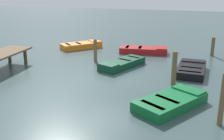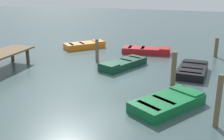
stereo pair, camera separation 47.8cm
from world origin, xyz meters
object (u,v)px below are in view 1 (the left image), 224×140
Objects in this scene: rowboat_orange at (82,45)px; rowboat_black at (191,69)px; mooring_piling_mid_right at (174,68)px; mooring_piling_near_left at (222,100)px; mooring_piling_center at (95,50)px; rowboat_dark_green at (122,64)px; rowboat_green at (171,102)px; mooring_piling_mid_left at (213,47)px; rowboat_red at (144,50)px.

rowboat_black is at bearing -72.77° from rowboat_orange.
mooring_piling_mid_right reaches higher than rowboat_orange.
mooring_piling_near_left is (-5.60, -1.22, 0.71)m from rowboat_black.
rowboat_orange is 3.99m from mooring_piling_center.
rowboat_orange is 13.30m from mooring_piling_near_left.
mooring_piling_center is 0.76× the size of mooring_piling_near_left.
mooring_piling_near_left is at bearing -92.89° from rowboat_orange.
rowboat_dark_green is 3.78m from mooring_piling_mid_right.
rowboat_orange is at bearing 73.39° from rowboat_green.
rowboat_dark_green is 2.36× the size of mooring_piling_center.
rowboat_dark_green is at bearing -110.39° from mooring_piling_center.
rowboat_black is at bearing -96.16° from mooring_piling_center.
rowboat_dark_green is 1.78× the size of mooring_piling_near_left.
mooring_piling_mid_left is at bearing -12.15° from rowboat_black.
rowboat_orange is at bearing 51.63° from mooring_piling_mid_right.
mooring_piling_center reaches higher than rowboat_red.
mooring_piling_mid_left is at bearing 0.49° from mooring_piling_near_left.
mooring_piling_near_left reaches higher than rowboat_red.
rowboat_dark_green is 5.81m from rowboat_orange.
rowboat_orange is at bearing 93.62° from mooring_piling_mid_left.
rowboat_green is (-8.37, -2.84, 0.00)m from rowboat_red.
rowboat_black and rowboat_green have the same top height.
mooring_piling_mid_right is at bearing 164.05° from mooring_piling_mid_left.
mooring_piling_center is at bearing 61.67° from mooring_piling_mid_right.
mooring_piling_mid_right is at bearing 29.04° from mooring_piling_near_left.
mooring_piling_center is at bearing -88.48° from rowboat_dark_green.
mooring_piling_center is at bearing 76.15° from rowboat_green.
mooring_piling_near_left reaches higher than rowboat_black.
rowboat_dark_green is 1.09× the size of rowboat_orange.
rowboat_black is 2.25× the size of mooring_piling_mid_left.
rowboat_red is at bearing -48.64° from rowboat_orange.
mooring_piling_mid_left is at bearing -15.95° from mooring_piling_mid_right.
mooring_piling_mid_left is 9.99m from mooring_piling_near_left.
rowboat_red is 1.12× the size of rowboat_orange.
mooring_piling_mid_right is at bearing 163.42° from rowboat_black.
rowboat_orange is (3.79, 8.17, -0.00)m from rowboat_black.
rowboat_black is 0.85× the size of rowboat_green.
rowboat_dark_green is 5.63m from rowboat_green.
rowboat_dark_green is 7.52m from mooring_piling_near_left.
rowboat_dark_green is 2.01× the size of mooring_piling_mid_right.
mooring_piling_mid_right is 1.30× the size of mooring_piling_mid_left.
rowboat_green is at bearing -95.75° from rowboat_orange.
rowboat_black is 2.31m from mooring_piling_mid_right.
mooring_piling_center is 0.85× the size of mooring_piling_mid_right.
mooring_piling_mid_left is (3.75, -6.92, -0.07)m from mooring_piling_center.
mooring_piling_mid_left is at bearing 153.78° from rowboat_dark_green.
mooring_piling_near_left reaches higher than mooring_piling_mid_right.
mooring_piling_near_left is at bearing 64.56° from rowboat_dark_green.
mooring_piling_center is 7.88m from mooring_piling_mid_left.
rowboat_black is at bearing 24.62° from rowboat_green.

